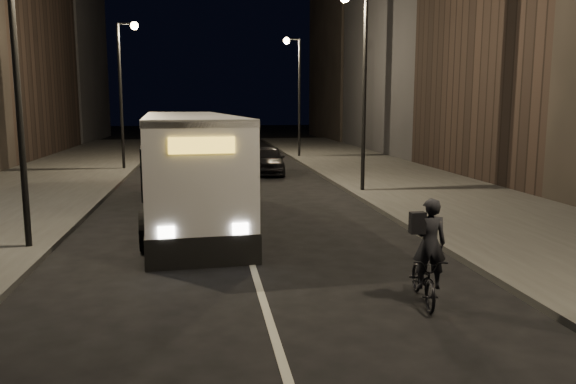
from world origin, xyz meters
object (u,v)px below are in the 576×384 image
object	(u,v)px
streetlight_left_far	(125,75)
cyclist_on_bicycle	(425,268)
car_mid	(181,154)
streetlight_right_far	(296,81)
streetlight_left_near	(25,39)
car_near	(268,160)
streetlight_right_mid	(359,65)
car_far	(225,140)
city_bus	(188,161)

from	to	relation	value
streetlight_left_far	cyclist_on_bicycle	world-z (taller)	streetlight_left_far
car_mid	cyclist_on_bicycle	bearing A→B (deg)	104.28
streetlight_right_far	streetlight_left_near	bearing A→B (deg)	-113.96
streetlight_left_near	car_near	distance (m)	17.81
streetlight_right_mid	streetlight_left_far	bearing A→B (deg)	136.84
streetlight_left_near	streetlight_left_far	distance (m)	18.00
streetlight_left_far	car_near	bearing A→B (deg)	-18.76
car_near	car_mid	bearing A→B (deg)	138.46
car_near	car_far	bearing A→B (deg)	100.59
streetlight_left_near	city_bus	distance (m)	6.61
cyclist_on_bicycle	streetlight_left_near	bearing A→B (deg)	157.71
streetlight_left_far	car_mid	size ratio (longest dim) A/B	1.87
car_far	car_near	bearing A→B (deg)	-85.52
streetlight_left_near	streetlight_left_far	bearing A→B (deg)	90.00
streetlight_left_near	car_far	distance (m)	34.56
city_bus	streetlight_right_mid	bearing A→B (deg)	24.39
city_bus	car_near	xyz separation A→B (m)	(3.97, 11.18, -1.10)
streetlight_right_mid	streetlight_left_far	size ratio (longest dim) A/B	1.00
car_mid	car_far	size ratio (longest dim) A/B	0.89
cyclist_on_bicycle	car_far	distance (m)	38.87
streetlight_right_mid	car_near	bearing A→B (deg)	111.84
streetlight_left_far	car_far	xyz separation A→B (m)	(6.13, 15.69, -4.65)
streetlight_right_far	car_mid	world-z (taller)	streetlight_right_far
city_bus	car_mid	xyz separation A→B (m)	(-0.86, 16.40, -1.15)
car_mid	car_far	world-z (taller)	car_mid
streetlight_right_far	car_mid	xyz separation A→B (m)	(-7.79, -3.39, -4.64)
streetlight_left_near	car_near	world-z (taller)	streetlight_left_near
streetlight_right_far	streetlight_left_far	distance (m)	12.24
streetlight_right_far	streetlight_left_near	size ratio (longest dim) A/B	1.00
streetlight_right_mid	car_mid	size ratio (longest dim) A/B	1.87
car_near	cyclist_on_bicycle	bearing A→B (deg)	-82.42
streetlight_right_far	city_bus	size ratio (longest dim) A/B	0.63
cyclist_on_bicycle	car_mid	bearing A→B (deg)	111.19
streetlight_right_mid	car_mid	xyz separation A→B (m)	(-7.79, 12.61, -4.64)
streetlight_right_mid	car_mid	bearing A→B (deg)	121.72
cyclist_on_bicycle	car_near	size ratio (longest dim) A/B	0.46
streetlight_left_far	car_mid	bearing A→B (deg)	42.20
streetlight_left_near	car_near	size ratio (longest dim) A/B	1.80
cyclist_on_bicycle	car_mid	distance (m)	26.31
streetlight_left_near	car_near	xyz separation A→B (m)	(7.71, 15.38, -4.59)
streetlight_left_far	car_far	bearing A→B (deg)	68.66
streetlight_left_far	city_bus	distance (m)	14.71
streetlight_right_far	car_mid	bearing A→B (deg)	-156.46
cyclist_on_bicycle	city_bus	bearing A→B (deg)	125.64
streetlight_right_mid	car_far	world-z (taller)	streetlight_right_mid
car_near	car_mid	size ratio (longest dim) A/B	1.04
streetlight_left_near	car_mid	world-z (taller)	streetlight_left_near
streetlight_right_far	cyclist_on_bicycle	size ratio (longest dim) A/B	3.92
cyclist_on_bicycle	car_near	distance (m)	20.51
streetlight_left_far	streetlight_right_far	bearing A→B (deg)	29.36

